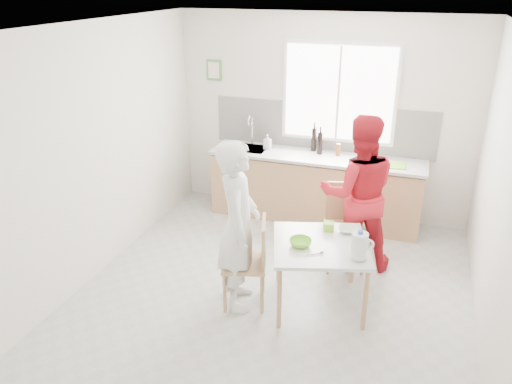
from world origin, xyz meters
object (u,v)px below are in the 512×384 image
at_px(person_white, 239,226).
at_px(person_red, 358,194).
at_px(dining_table, 320,250).
at_px(wine_bottle_a, 314,139).
at_px(bowl_white, 348,230).
at_px(milk_jug, 360,245).
at_px(wine_bottle_b, 320,143).
at_px(chair_left, 251,259).
at_px(chair_far, 345,221).
at_px(bowl_green, 300,242).

bearing_deg(person_white, person_red, -57.90).
relative_size(dining_table, wine_bottle_a, 3.53).
bearing_deg(bowl_white, milk_jug, -70.80).
bearing_deg(wine_bottle_b, chair_left, -95.26).
xyz_separation_m(dining_table, chair_far, (0.10, 0.89, -0.10)).
bearing_deg(wine_bottle_b, person_red, -58.82).
bearing_deg(wine_bottle_a, chair_left, -92.40).
relative_size(dining_table, chair_left, 1.22).
bearing_deg(dining_table, wine_bottle_a, 104.82).
relative_size(chair_left, person_white, 0.53).
bearing_deg(person_white, bowl_green, -94.76).
xyz_separation_m(chair_left, chair_far, (0.75, 1.08, 0.02)).
distance_m(chair_far, bowl_green, 1.05).
bearing_deg(person_white, wine_bottle_a, -21.82).
bearing_deg(wine_bottle_b, chair_far, -63.50).
xyz_separation_m(person_white, milk_jug, (1.16, 0.05, -0.03)).
distance_m(dining_table, chair_left, 0.69).
distance_m(chair_left, wine_bottle_a, 2.36).
bearing_deg(wine_bottle_a, dining_table, -75.18).
bearing_deg(person_red, wine_bottle_b, -75.44).
bearing_deg(bowl_green, wine_bottle_b, 97.41).
relative_size(dining_table, wine_bottle_b, 3.76).
height_order(dining_table, chair_left, chair_left).
relative_size(bowl_green, milk_jug, 0.81).
height_order(dining_table, bowl_green, bowl_green).
xyz_separation_m(person_white, wine_bottle_a, (0.21, 2.33, 0.21)).
xyz_separation_m(person_white, bowl_green, (0.59, 0.12, -0.14)).
distance_m(bowl_green, milk_jug, 0.58).
xyz_separation_m(bowl_white, wine_bottle_b, (-0.67, 1.67, 0.35)).
relative_size(chair_far, wine_bottle_a, 3.01).
distance_m(chair_left, person_red, 1.44).
relative_size(milk_jug, wine_bottle_b, 0.90).
xyz_separation_m(milk_jug, wine_bottle_b, (-0.84, 2.17, 0.23)).
xyz_separation_m(milk_jug, wine_bottle_a, (-0.95, 2.28, 0.24)).
bearing_deg(wine_bottle_b, bowl_green, -82.59).
height_order(bowl_white, wine_bottle_a, wine_bottle_a).
relative_size(chair_far, person_red, 0.54).
bearing_deg(person_white, dining_table, -90.00).
bearing_deg(wine_bottle_b, bowl_white, -68.22).
distance_m(chair_far, person_white, 1.45).
distance_m(person_white, bowl_green, 0.62).
height_order(chair_far, bowl_white, chair_far).
relative_size(milk_jug, wine_bottle_a, 0.84).
distance_m(dining_table, person_red, 0.95).
height_order(chair_far, person_red, person_red).
xyz_separation_m(chair_far, bowl_green, (-0.28, -0.99, 0.20)).
bearing_deg(person_white, chair_far, -54.42).
xyz_separation_m(bowl_green, wine_bottle_a, (-0.38, 2.20, 0.35)).
bearing_deg(person_white, milk_jug, -104.04).
relative_size(dining_table, person_white, 0.65).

